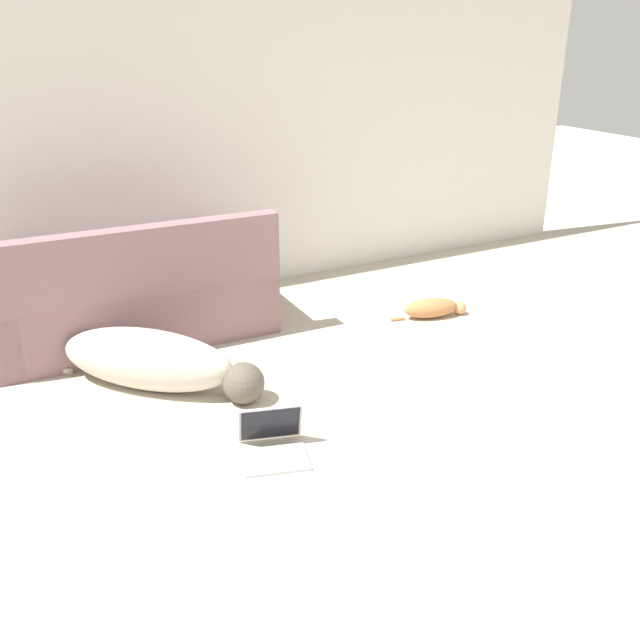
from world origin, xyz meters
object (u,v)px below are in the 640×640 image
object	(u,v)px
couch	(133,301)
cat	(433,308)
laptop_open	(272,438)
dog	(155,361)

from	to	relation	value
couch	cat	bearing A→B (deg)	163.68
laptop_open	couch	bearing A→B (deg)	114.54
dog	laptop_open	bearing A→B (deg)	-25.85
dog	laptop_open	world-z (taller)	dog
couch	dog	xyz separation A→B (m)	(-0.08, -0.84, -0.10)
couch	cat	xyz separation A→B (m)	(2.17, -0.70, -0.21)
dog	cat	xyz separation A→B (m)	(2.25, 0.13, -0.11)
dog	couch	bearing A→B (deg)	129.23
dog	laptop_open	xyz separation A→B (m)	(0.35, -1.00, -0.11)
laptop_open	dog	bearing A→B (deg)	125.56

